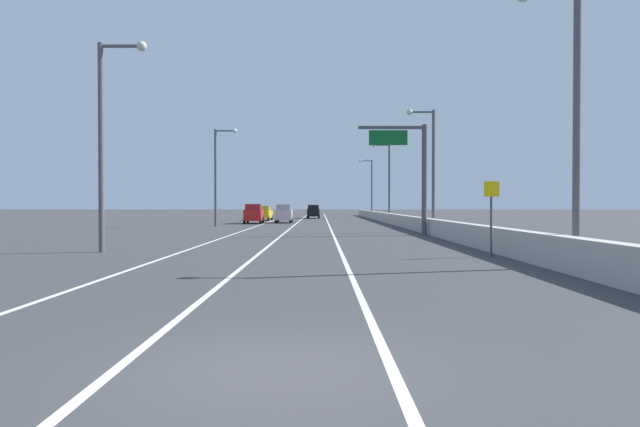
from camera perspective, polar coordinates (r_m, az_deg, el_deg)
The scene contains 17 objects.
ground_plane at distance 71.17m, azimuth -0.66°, elevation -0.76°, with size 320.00×320.00×0.00m, color #38383A.
lane_stripe_left at distance 62.47m, azimuth -5.78°, elevation -1.00°, with size 0.16×130.00×0.00m, color silver.
lane_stripe_center at distance 62.22m, azimuth -2.58°, elevation -1.00°, with size 0.16×130.00×0.00m, color silver.
lane_stripe_right at distance 62.17m, azimuth 0.65°, elevation -1.00°, with size 0.16×130.00×0.00m, color silver.
jersey_barrier_right at distance 47.78m, azimuth 9.06°, elevation -0.93°, with size 0.60×120.00×1.10m, color #B2ADA3.
overhead_sign_gantry at distance 38.79m, azimuth 9.25°, elevation 4.81°, with size 4.68×0.36×7.50m.
speed_advisory_sign at distance 23.27m, azimuth 16.75°, elevation 0.08°, with size 0.60×0.11×3.00m.
lamp_post_right_near at distance 20.64m, azimuth 23.63°, elevation 9.91°, with size 2.14×0.44×9.21m.
lamp_post_right_second at distance 43.11m, azimuth 10.85°, elevation 5.24°, with size 2.14×0.44×9.21m.
lamp_post_right_third at distance 66.26m, azimuth 6.59°, elevation 3.73°, with size 2.14×0.44×9.21m.
lamp_post_right_fourth at distance 89.66m, azimuth 4.89°, elevation 3.00°, with size 2.14×0.44×9.21m.
lamp_post_left_near at distance 26.55m, azimuth -20.91°, elevation 7.90°, with size 2.14×0.44×9.21m.
lamp_post_left_mid at distance 53.85m, azimuth -10.42°, elevation 4.37°, with size 2.14×0.44×9.21m.
car_silver_0 at distance 63.91m, azimuth -3.85°, elevation -0.02°, with size 1.84×4.23×2.08m.
car_red_1 at distance 61.95m, azimuth -6.91°, elevation -0.03°, with size 2.04×4.73×2.13m.
car_black_2 at distance 83.94m, azimuth -0.85°, elevation 0.19°, with size 1.93×4.59×2.03m.
car_yellow_3 at distance 73.91m, azimuth -5.90°, elevation 0.04°, with size 2.03×4.72×1.90m.
Camera 1 is at (0.59, -7.13, 2.09)m, focal length 31.64 mm.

